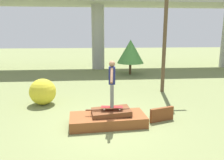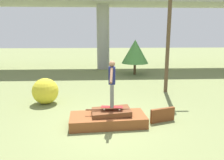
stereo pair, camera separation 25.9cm
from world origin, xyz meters
The scene contains 9 objects.
ground_plane centered at (0.00, 0.00, 0.00)m, with size 80.00×80.00×0.00m, color olive.
scrap_pile centered at (0.02, 0.01, 0.22)m, with size 2.73×1.35×0.60m.
scrap_plank_loose centered at (2.01, 0.16, 0.26)m, with size 0.96×0.41×0.51m.
skateboard centered at (0.15, -0.05, 0.67)m, with size 0.77×0.32×0.09m.
skater centered at (0.15, -0.05, 1.61)m, with size 0.24×1.10×1.61m.
highway_overpass centered at (0.00, 12.42, 5.43)m, with size 44.00×4.51×6.18m.
utility_pole centered at (3.32, 4.22, 3.91)m, with size 1.30×0.20×7.57m.
tree_behind_left centered at (2.41, 9.44, 1.78)m, with size 2.06×2.06×2.69m.
bush_yellow_flowering centered at (-2.77, 2.52, 0.59)m, with size 1.18×1.18×1.18m.
Camera 2 is at (-0.23, -7.24, 3.20)m, focal length 35.00 mm.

